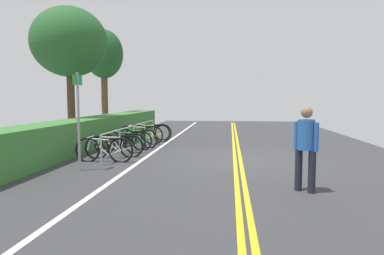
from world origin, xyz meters
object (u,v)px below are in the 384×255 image
(bicycle_0, at_px, (104,150))
(bicycle_5, at_px, (141,135))
(bicycle_2, at_px, (120,143))
(bicycle_6, at_px, (149,133))
(bike_rack, at_px, (134,131))
(tree_mid, at_px, (69,43))
(bicycle_7, at_px, (151,132))
(tree_far_right, at_px, (104,55))
(pedestrian, at_px, (306,143))
(sign_post_near, at_px, (78,113))
(bicycle_1, at_px, (114,147))
(bicycle_4, at_px, (138,138))
(bicycle_3, at_px, (127,141))

(bicycle_0, height_order, bicycle_5, bicycle_5)
(bicycle_2, relative_size, bicycle_6, 0.91)
(bicycle_5, bearing_deg, bicycle_2, 177.64)
(bike_rack, xyz_separation_m, tree_mid, (1.19, 2.86, 3.32))
(bike_rack, distance_m, bicycle_2, 1.15)
(bicycle_7, height_order, tree_far_right, tree_far_right)
(pedestrian, distance_m, sign_post_near, 5.32)
(bike_rack, distance_m, bicycle_7, 2.67)
(bicycle_1, xyz_separation_m, sign_post_near, (-1.90, 0.24, 1.10))
(bicycle_1, xyz_separation_m, bicycle_5, (3.12, 0.01, 0.02))
(bicycle_4, bearing_deg, tree_mid, 73.65)
(bike_rack, distance_m, bicycle_1, 1.98)
(bicycle_1, relative_size, bicycle_3, 0.96)
(bicycle_1, bearing_deg, bicycle_7, -0.50)
(bicycle_5, distance_m, bicycle_6, 0.76)
(bicycle_1, bearing_deg, bicycle_6, -2.15)
(bicycle_2, xyz_separation_m, sign_post_near, (-2.76, 0.14, 1.11))
(bicycle_1, xyz_separation_m, tree_far_right, (8.98, 3.60, 3.84))
(bicycle_1, bearing_deg, pedestrian, -123.86)
(sign_post_near, bearing_deg, bicycle_4, -4.48)
(bicycle_3, bearing_deg, bicycle_6, -5.40)
(bicycle_1, xyz_separation_m, bicycle_3, (1.51, 0.08, -0.00))
(bicycle_2, xyz_separation_m, bicycle_7, (3.76, -0.14, -0.00))
(bicycle_0, bearing_deg, bicycle_6, -2.67)
(bicycle_4, bearing_deg, bicycle_2, 172.48)
(bike_rack, bearing_deg, tree_far_right, 27.44)
(bicycle_6, bearing_deg, bicycle_3, 174.60)
(tree_far_right, bearing_deg, bicycle_5, -148.47)
(bike_rack, height_order, bicycle_1, bike_rack)
(tree_far_right, bearing_deg, bicycle_6, -143.76)
(bicycle_2, height_order, tree_far_right, tree_far_right)
(bicycle_1, relative_size, pedestrian, 1.02)
(bicycle_4, bearing_deg, bicycle_6, -2.14)
(bicycle_0, distance_m, bicycle_2, 1.55)
(sign_post_near, relative_size, tree_mid, 0.45)
(bicycle_5, height_order, sign_post_near, sign_post_near)
(bicycle_0, bearing_deg, sign_post_near, 171.74)
(bike_rack, height_order, bicycle_2, bike_rack)
(bicycle_0, relative_size, tree_mid, 0.32)
(bicycle_0, distance_m, tree_far_right, 10.98)
(bicycle_0, distance_m, bicycle_1, 0.69)
(bike_rack, xyz_separation_m, sign_post_near, (-3.86, 0.28, 0.81))
(tree_mid, distance_m, tree_far_right, 5.88)
(bicycle_5, xyz_separation_m, tree_mid, (0.03, 2.81, 3.59))
(bike_rack, distance_m, pedestrian, 7.13)
(bicycle_0, distance_m, bicycle_5, 3.81)
(bicycle_5, bearing_deg, tree_far_right, 31.53)
(bicycle_0, xyz_separation_m, bicycle_1, (0.68, -0.07, -0.01))
(bicycle_7, height_order, sign_post_near, sign_post_near)
(bicycle_0, height_order, bicycle_3, bicycle_0)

